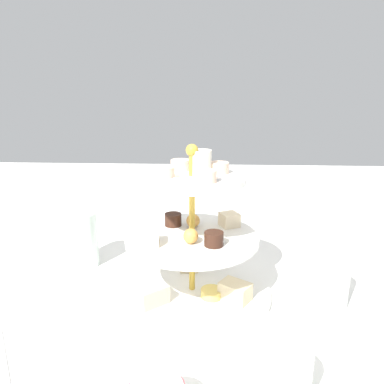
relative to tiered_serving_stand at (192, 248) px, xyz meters
name	(u,v)px	position (x,y,z in m)	size (l,w,h in m)	color
ground_plane	(192,294)	(0.00, 0.00, -0.09)	(2.40, 2.40, 0.00)	white
tiered_serving_stand	(192,248)	(0.00, 0.00, 0.00)	(0.27, 0.27, 0.26)	white
water_glass_tall_right	(81,239)	(-0.23, 0.10, -0.03)	(0.07, 0.07, 0.11)	silver
water_glass_short_left	(281,376)	(0.11, -0.23, -0.05)	(0.06, 0.06, 0.07)	silver
butter_knife_left	(227,232)	(0.07, 0.29, -0.09)	(0.17, 0.01, 0.00)	silver
butter_knife_right	(1,368)	(-0.23, -0.19, -0.09)	(0.17, 0.01, 0.00)	silver
water_glass_mid_back	(330,277)	(0.22, -0.03, -0.04)	(0.06, 0.06, 0.10)	silver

